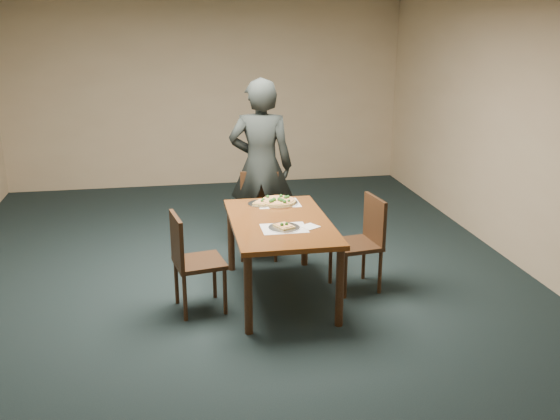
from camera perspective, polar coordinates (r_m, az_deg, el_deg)
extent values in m
plane|color=black|center=(6.15, -3.89, -7.17)|extent=(8.00, 8.00, 0.00)
plane|color=#C8B08B|center=(9.65, -6.79, 10.48)|extent=(6.00, 0.00, 6.00)
plane|color=#C8B08B|center=(2.03, 8.72, -17.82)|extent=(6.00, 0.00, 6.00)
plane|color=#C8B08B|center=(6.71, 22.36, 6.21)|extent=(0.00, 8.00, 8.00)
cube|color=#562B11|center=(5.74, 0.00, -1.17)|extent=(0.90, 1.50, 0.04)
cylinder|color=black|center=(5.19, -2.92, -7.75)|extent=(0.07, 0.07, 0.70)
cylinder|color=black|center=(6.46, -4.50, -2.57)|extent=(0.07, 0.07, 0.70)
cylinder|color=black|center=(5.33, 5.48, -7.09)|extent=(0.07, 0.07, 0.70)
cylinder|color=black|center=(6.57, 2.28, -2.17)|extent=(0.07, 0.07, 0.70)
cube|color=black|center=(6.79, -1.92, -0.64)|extent=(0.49, 0.49, 0.04)
cylinder|color=black|center=(6.71, -3.48, -3.03)|extent=(0.04, 0.04, 0.43)
cylinder|color=black|center=(7.04, -3.32, -2.00)|extent=(0.04, 0.04, 0.43)
cylinder|color=black|center=(6.69, -0.40, -3.03)|extent=(0.04, 0.04, 0.43)
cylinder|color=black|center=(7.03, -0.39, -2.00)|extent=(0.04, 0.04, 0.43)
cube|color=black|center=(6.90, -1.89, 1.75)|extent=(0.42, 0.11, 0.44)
cube|color=black|center=(5.61, -7.39, -4.79)|extent=(0.49, 0.49, 0.04)
cylinder|color=black|center=(5.59, -5.05, -7.45)|extent=(0.04, 0.04, 0.43)
cylinder|color=black|center=(5.51, -8.68, -7.95)|extent=(0.04, 0.04, 0.43)
cylinder|color=black|center=(5.90, -6.01, -6.05)|extent=(0.04, 0.04, 0.43)
cylinder|color=black|center=(5.83, -9.45, -6.51)|extent=(0.04, 0.04, 0.43)
cube|color=black|center=(5.49, -9.41, -2.71)|extent=(0.11, 0.42, 0.44)
cube|color=black|center=(6.02, 6.93, -3.18)|extent=(0.47, 0.47, 0.04)
cylinder|color=black|center=(6.19, 4.64, -4.85)|extent=(0.04, 0.04, 0.43)
cylinder|color=black|center=(6.33, 7.66, -4.44)|extent=(0.04, 0.04, 0.43)
cylinder|color=black|center=(5.89, 5.99, -6.11)|extent=(0.04, 0.04, 0.43)
cylinder|color=black|center=(6.04, 9.13, -5.64)|extent=(0.04, 0.04, 0.43)
cube|color=black|center=(6.02, 8.66, -0.83)|extent=(0.09, 0.42, 0.44)
imported|color=black|center=(6.88, -1.75, 4.03)|extent=(0.78, 0.59, 1.92)
cube|color=white|center=(6.24, -0.16, 0.62)|extent=(0.42, 0.32, 0.00)
cube|color=white|center=(5.52, 0.37, -1.68)|extent=(0.40, 0.30, 0.00)
cylinder|color=silver|center=(6.24, -0.16, 0.68)|extent=(0.39, 0.39, 0.01)
cylinder|color=#B88F47|center=(6.23, -0.16, 0.82)|extent=(0.35, 0.35, 0.02)
cylinder|color=#FEDE84|center=(6.23, -0.16, 0.94)|extent=(0.31, 0.31, 0.01)
sphere|color=#1B4716|center=(6.13, -0.85, 0.81)|extent=(0.04, 0.04, 0.04)
sphere|color=#1B4716|center=(6.19, -0.06, 0.99)|extent=(0.04, 0.04, 0.04)
sphere|color=#1B4716|center=(6.11, 0.43, 0.77)|extent=(0.04, 0.04, 0.04)
sphere|color=#1B4716|center=(6.16, 0.26, 0.88)|extent=(0.04, 0.04, 0.04)
sphere|color=#1B4716|center=(6.20, -0.04, 0.99)|extent=(0.03, 0.03, 0.03)
sphere|color=#1B4716|center=(6.14, -0.76, 0.85)|extent=(0.04, 0.04, 0.04)
sphere|color=#1B4716|center=(6.17, 0.25, 0.90)|extent=(0.03, 0.03, 0.03)
sphere|color=#1B4716|center=(6.26, 0.51, 1.17)|extent=(0.04, 0.04, 0.04)
sphere|color=#1B4716|center=(6.29, -1.14, 1.23)|extent=(0.03, 0.03, 0.03)
sphere|color=#1B4716|center=(6.31, 0.09, 1.30)|extent=(0.04, 0.04, 0.04)
sphere|color=#1B4716|center=(6.18, -0.54, 0.97)|extent=(0.04, 0.04, 0.04)
sphere|color=#1B4716|center=(6.28, 0.74, 1.22)|extent=(0.03, 0.03, 0.03)
sphere|color=#1B4716|center=(6.16, 0.12, 0.91)|extent=(0.04, 0.04, 0.04)
sphere|color=#1B4716|center=(6.15, 0.81, 0.85)|extent=(0.03, 0.03, 0.03)
cylinder|color=silver|center=(5.52, 0.37, -1.62)|extent=(0.28, 0.28, 0.01)
cube|color=#B88F47|center=(5.51, 0.37, -1.49)|extent=(0.19, 0.21, 0.02)
cube|color=#FEDE84|center=(5.51, 0.37, -1.38)|extent=(0.15, 0.17, 0.01)
sphere|color=#1B4716|center=(5.51, 0.60, -1.27)|extent=(0.03, 0.03, 0.03)
sphere|color=#1B4716|center=(5.49, 0.17, -1.33)|extent=(0.03, 0.03, 0.03)
cylinder|color=silver|center=(6.21, -1.68, 0.57)|extent=(0.28, 0.28, 0.01)
cube|color=#B88F47|center=(6.21, -1.68, 0.69)|extent=(0.20, 0.21, 0.02)
cube|color=#FEDE84|center=(6.21, -1.68, 0.78)|extent=(0.16, 0.17, 0.01)
sphere|color=#1B4716|center=(6.22, -1.54, 0.95)|extent=(0.03, 0.03, 0.03)
sphere|color=#1B4716|center=(6.19, -1.65, 0.84)|extent=(0.03, 0.03, 0.03)
cube|color=white|center=(5.56, 2.75, -1.52)|extent=(0.19, 0.19, 0.01)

